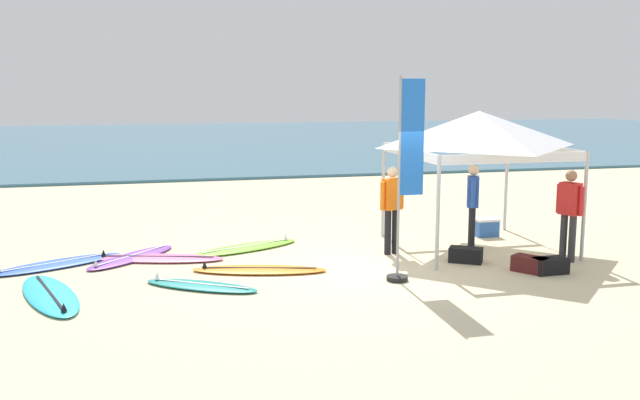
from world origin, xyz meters
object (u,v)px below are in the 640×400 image
person_orange (392,204)px  gear_bag_on_sand (550,266)px  surfboard_purple (131,257)px  person_blue (473,201)px  surfboard_blue (56,264)px  surfboard_lime (247,247)px  banner_flag (405,188)px  surfboard_orange (259,270)px  cooler_box (486,227)px  person_red (569,209)px  canopy_tent (479,129)px  gear_bag_near_tent (466,255)px  surfboard_pink (157,258)px  surfboard_cyan (50,295)px  surfboard_teal (201,286)px  gear_bag_by_pole (530,264)px

person_orange → gear_bag_on_sand: (2.19, -2.05, -0.85)m
surfboard_purple → person_orange: size_ratio=1.19×
surfboard_purple → person_blue: 6.69m
surfboard_blue → surfboard_purple: same height
surfboard_lime → banner_flag: 3.98m
surfboard_orange → cooler_box: (5.27, 1.75, 0.16)m
surfboard_blue → person_red: (9.22, -1.91, 0.95)m
person_red → gear_bag_on_sand: bearing=-138.3°
surfboard_purple → canopy_tent: bearing=-5.7°
gear_bag_near_tent → gear_bag_on_sand: (1.08, -1.07, 0.00)m
canopy_tent → gear_bag_on_sand: 3.13m
surfboard_pink → gear_bag_near_tent: bearing=-15.8°
canopy_tent → person_orange: size_ratio=1.78×
surfboard_blue → banner_flag: banner_flag is taller
cooler_box → surfboard_cyan: bearing=-164.2°
banner_flag → cooler_box: (2.99, 2.87, -1.38)m
surfboard_pink → surfboard_orange: 2.16m
surfboard_teal → banner_flag: banner_flag is taller
surfboard_blue → canopy_tent: bearing=-3.4°
surfboard_pink → surfboard_lime: bearing=14.9°
surfboard_pink → surfboard_cyan: bearing=-129.5°
surfboard_blue → banner_flag: 6.46m
person_orange → surfboard_cyan: bearing=-167.0°
canopy_tent → surfboard_pink: canopy_tent is taller
surfboard_teal → person_orange: size_ratio=1.15×
surfboard_orange → person_red: person_red is taller
surfboard_cyan → gear_bag_near_tent: bearing=3.5°
surfboard_blue → cooler_box: 8.79m
surfboard_lime → surfboard_teal: size_ratio=1.24×
surfboard_teal → person_orange: (3.79, 1.46, 0.95)m
person_red → gear_bag_on_sand: 1.37m
person_blue → cooler_box: person_blue is taller
surfboard_blue → surfboard_lime: bearing=7.8°
surfboard_lime → gear_bag_on_sand: bearing=-32.5°
surfboard_lime → banner_flag: bearing=-52.1°
canopy_tent → surfboard_lime: 5.18m
surfboard_orange → cooler_box: bearing=18.3°
surfboard_pink → surfboard_blue: bearing=-179.5°
canopy_tent → person_blue: 1.42m
canopy_tent → surfboard_pink: (-6.27, 0.49, -2.35)m
person_red → gear_bag_on_sand: (-0.80, -0.71, -0.85)m
surfboard_cyan → cooler_box: (8.65, 2.46, 0.16)m
surfboard_lime → surfboard_purple: 2.24m
gear_bag_by_pole → surfboard_lime: bearing=147.3°
surfboard_blue → surfboard_purple: size_ratio=1.22×
surfboard_pink → surfboard_purple: 0.51m
surfboard_blue → gear_bag_near_tent: gear_bag_near_tent is taller
surfboard_purple → person_red: size_ratio=1.19×
surfboard_lime → banner_flag: size_ratio=0.71×
gear_bag_on_sand → cooler_box: (0.36, 3.09, 0.06)m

